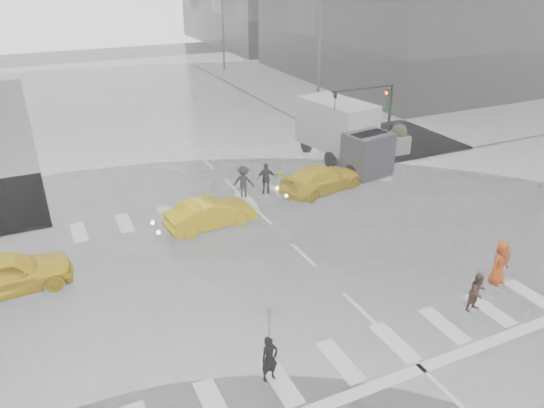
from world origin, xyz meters
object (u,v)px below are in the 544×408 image
taxi_mid (210,213)px  traffic_signal_pole (376,108)px  pedestrian_brown (478,292)px  pedestrian_orange (500,263)px  box_truck (344,132)px  taxi_front (5,274)px

taxi_mid → traffic_signal_pole: bearing=-76.4°
pedestrian_brown → taxi_mid: size_ratio=0.35×
pedestrian_orange → box_truck: box_truck is taller
taxi_front → taxi_mid: taxi_front is taller
pedestrian_brown → taxi_mid: 11.51m
taxi_front → box_truck: box_truck is taller
taxi_mid → box_truck: bearing=-71.0°
traffic_signal_pole → pedestrian_brown: (-5.47, -13.81, -2.50)m
pedestrian_brown → traffic_signal_pole: bearing=64.6°
traffic_signal_pole → pedestrian_brown: bearing=-111.6°
traffic_signal_pole → pedestrian_brown: size_ratio=3.14×
taxi_front → taxi_mid: 8.48m
pedestrian_orange → taxi_mid: size_ratio=0.43×
pedestrian_orange → taxi_front: 17.83m
pedestrian_brown → taxi_front: (-14.39, 8.05, 0.05)m
pedestrian_orange → box_truck: bearing=71.6°
pedestrian_brown → pedestrian_orange: pedestrian_orange is taller
pedestrian_brown → taxi_front: size_ratio=0.32×
box_truck → taxi_front: bearing=-170.5°
taxi_front → box_truck: 19.17m
pedestrian_brown → box_truck: bearing=71.6°
pedestrian_orange → taxi_front: pedestrian_orange is taller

